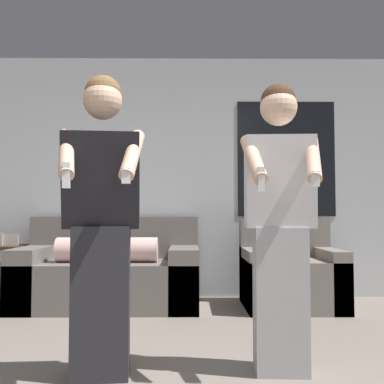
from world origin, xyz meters
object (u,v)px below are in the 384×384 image
at_px(armchair, 290,275).
at_px(person_left, 102,222).
at_px(person_right, 280,222).
at_px(couch, 110,274).

xyz_separation_m(armchair, person_left, (-1.52, -1.93, 0.56)).
xyz_separation_m(person_left, person_right, (1.03, 0.08, -0.00)).
xyz_separation_m(couch, person_right, (1.33, -1.92, 0.55)).
bearing_deg(couch, armchair, -2.07).
height_order(person_left, person_right, person_left).
relative_size(person_left, person_right, 1.01).
bearing_deg(person_right, armchair, 75.44).
distance_m(couch, person_left, 2.09).
relative_size(armchair, person_left, 0.54).
height_order(armchair, person_left, person_left).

